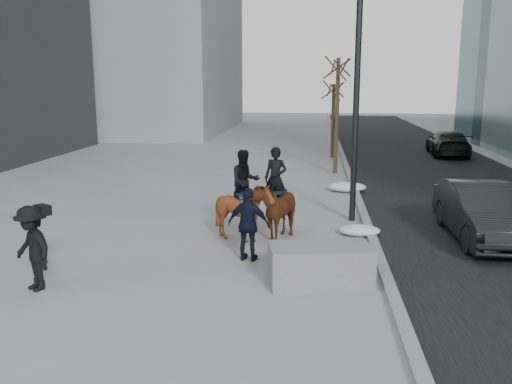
# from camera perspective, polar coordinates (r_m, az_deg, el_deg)

# --- Properties ---
(ground) EXTENTS (120.00, 120.00, 0.00)m
(ground) POSITION_cam_1_polar(r_m,az_deg,el_deg) (12.59, -0.59, -7.81)
(ground) COLOR gray
(ground) RESTS_ON ground
(road) EXTENTS (8.00, 90.00, 0.01)m
(road) POSITION_cam_1_polar(r_m,az_deg,el_deg) (22.88, 20.20, 0.39)
(road) COLOR black
(road) RESTS_ON ground
(curb) EXTENTS (0.25, 90.00, 0.12)m
(curb) POSITION_cam_1_polar(r_m,az_deg,el_deg) (22.23, 10.17, 0.77)
(curb) COLOR gray
(curb) RESTS_ON ground
(planter) EXTENTS (2.26, 1.42, 0.84)m
(planter) POSITION_cam_1_polar(r_m,az_deg,el_deg) (11.47, 6.75, -7.65)
(planter) COLOR gray
(planter) RESTS_ON ground
(car_near) EXTENTS (1.68, 4.59, 1.50)m
(car_near) POSITION_cam_1_polar(r_m,az_deg,el_deg) (15.64, 22.73, -1.98)
(car_near) COLOR black
(car_near) RESTS_ON ground
(car_far) EXTENTS (2.36, 5.02, 1.42)m
(car_far) POSITION_cam_1_polar(r_m,az_deg,el_deg) (32.67, 19.56, 4.88)
(car_far) COLOR black
(car_far) RESTS_ON ground
(tree_near) EXTENTS (1.20, 1.20, 5.76)m
(tree_near) POSITION_cam_1_polar(r_m,az_deg,el_deg) (24.98, 8.53, 8.52)
(tree_near) COLOR #382D21
(tree_near) RESTS_ON ground
(tree_far) EXTENTS (1.20, 1.20, 4.45)m
(tree_far) POSITION_cam_1_polar(r_m,az_deg,el_deg) (30.17, 8.11, 7.82)
(tree_far) COLOR #362C20
(tree_far) RESTS_ON ground
(mounted_left) EXTENTS (1.35, 2.07, 2.47)m
(mounted_left) POSITION_cam_1_polar(r_m,az_deg,el_deg) (14.52, 2.01, -1.39)
(mounted_left) COLOR #47270E
(mounted_left) RESTS_ON ground
(mounted_right) EXTENTS (1.74, 1.82, 2.42)m
(mounted_right) POSITION_cam_1_polar(r_m,az_deg,el_deg) (14.28, -1.23, -1.39)
(mounted_right) COLOR #512810
(mounted_right) RESTS_ON ground
(feeder) EXTENTS (1.09, 0.96, 1.75)m
(feeder) POSITION_cam_1_polar(r_m,az_deg,el_deg) (12.74, -0.77, -3.44)
(feeder) COLOR black
(feeder) RESTS_ON ground
(camera_crew) EXTENTS (1.30, 1.19, 1.75)m
(camera_crew) POSITION_cam_1_polar(r_m,az_deg,el_deg) (11.86, -22.47, -5.46)
(camera_crew) COLOR black
(camera_crew) RESTS_ON ground
(lamppost) EXTENTS (0.25, 0.80, 9.09)m
(lamppost) POSITION_cam_1_polar(r_m,az_deg,el_deg) (16.33, 10.69, 14.28)
(lamppost) COLOR black
(lamppost) RESTS_ON ground
(snow_piles) EXTENTS (1.44, 6.83, 0.37)m
(snow_piles) POSITION_cam_1_polar(r_m,az_deg,el_deg) (19.13, 9.91, -0.65)
(snow_piles) COLOR silver
(snow_piles) RESTS_ON ground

